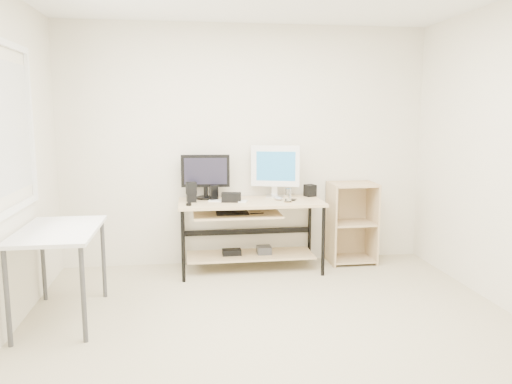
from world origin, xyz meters
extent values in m
cube|color=#BBB090|center=(0.00, 0.00, -0.01)|extent=(4.00, 4.00, 0.01)
cube|color=silver|center=(0.00, 2.00, 1.30)|extent=(4.00, 0.01, 2.60)
cube|color=silver|center=(0.00, -2.00, 1.30)|extent=(4.00, 0.01, 2.60)
cube|color=white|center=(-1.98, 0.60, 1.55)|extent=(0.01, 1.00, 1.20)
cube|color=#D8BC89|center=(0.00, 1.66, 0.73)|extent=(1.50, 0.65, 0.03)
cube|color=#D8BC89|center=(-0.15, 1.60, 0.62)|extent=(0.90, 0.49, 0.02)
cube|color=#D8BC89|center=(0.00, 1.71, 0.15)|extent=(1.35, 0.46, 0.02)
cube|color=black|center=(-0.20, 1.60, 0.64)|extent=(0.33, 0.22, 0.01)
cylinder|color=black|center=(0.05, 1.55, 0.64)|extent=(0.14, 0.01, 0.01)
cube|color=#3D3D40|center=(0.15, 1.71, 0.20)|extent=(0.15, 0.15, 0.08)
cube|color=black|center=(-0.20, 1.71, 0.19)|extent=(0.20, 0.12, 0.06)
cylinder|color=black|center=(-0.71, 1.37, 0.36)|extent=(0.04, 0.04, 0.72)
cylinder|color=black|center=(-0.71, 1.94, 0.36)|extent=(0.04, 0.04, 0.72)
cylinder|color=black|center=(0.71, 1.37, 0.36)|extent=(0.04, 0.04, 0.72)
cylinder|color=black|center=(0.71, 1.94, 0.36)|extent=(0.04, 0.04, 0.72)
cube|color=white|center=(-1.68, 0.60, 0.73)|extent=(0.60, 1.00, 0.03)
cylinder|color=#3D3D40|center=(-1.94, 0.14, 0.36)|extent=(0.04, 0.04, 0.72)
cylinder|color=#3D3D40|center=(-1.94, 1.06, 0.36)|extent=(0.04, 0.04, 0.72)
cylinder|color=#3D3D40|center=(-1.42, 0.14, 0.36)|extent=(0.04, 0.04, 0.72)
cylinder|color=#3D3D40|center=(-1.42, 1.06, 0.36)|extent=(0.04, 0.04, 0.72)
cube|color=tan|center=(0.91, 1.78, 0.45)|extent=(0.02, 0.40, 0.90)
cube|color=tan|center=(1.39, 1.78, 0.45)|extent=(0.02, 0.40, 0.90)
cube|color=tan|center=(1.15, 1.97, 0.45)|extent=(0.50, 0.02, 0.90)
cube|color=tan|center=(1.15, 1.78, 0.04)|extent=(0.46, 0.38, 0.02)
cube|color=tan|center=(1.15, 1.78, 0.45)|extent=(0.46, 0.38, 0.02)
cube|color=tan|center=(1.15, 1.78, 0.88)|extent=(0.46, 0.38, 0.02)
cylinder|color=black|center=(-0.46, 1.86, 0.76)|extent=(0.21, 0.21, 0.02)
cylinder|color=black|center=(-0.46, 1.86, 0.83)|extent=(0.05, 0.05, 0.11)
cube|color=black|center=(-0.46, 1.86, 1.05)|extent=(0.52, 0.10, 0.34)
cube|color=black|center=(-0.46, 1.83, 1.05)|extent=(0.44, 0.04, 0.27)
cube|color=silver|center=(0.30, 1.86, 0.76)|extent=(0.19, 0.17, 0.02)
cylinder|color=silver|center=(0.30, 1.86, 0.82)|extent=(0.05, 0.05, 0.11)
cube|color=white|center=(0.30, 1.86, 1.09)|extent=(0.52, 0.20, 0.44)
cube|color=teal|center=(0.30, 1.83, 1.09)|extent=(0.43, 0.13, 0.35)
cube|color=white|center=(-0.24, 1.65, 0.76)|extent=(0.41, 0.23, 0.01)
ellipsoid|color=#A9A9AE|center=(0.29, 1.66, 0.77)|extent=(0.11, 0.13, 0.04)
cube|color=black|center=(-0.21, 1.61, 0.80)|extent=(0.21, 0.12, 0.10)
cube|color=black|center=(-0.62, 1.67, 0.79)|extent=(0.10, 0.10, 0.08)
cube|color=black|center=(-0.62, 1.67, 0.89)|extent=(0.12, 0.12, 0.12)
cube|color=black|center=(0.69, 1.85, 0.81)|extent=(0.14, 0.14, 0.13)
cube|color=black|center=(-0.38, 1.72, 0.83)|extent=(0.10, 0.08, 0.17)
cylinder|color=black|center=(-0.65, 1.47, 0.76)|extent=(0.06, 0.06, 0.02)
cube|color=black|center=(0.45, 1.64, 0.75)|extent=(0.09, 0.12, 0.01)
cylinder|color=olive|center=(0.37, 1.53, 0.75)|extent=(0.09, 0.09, 0.01)
cylinder|color=white|center=(0.37, 1.53, 0.82)|extent=(0.07, 0.07, 0.14)
camera|label=1|loc=(-0.67, -3.44, 1.66)|focal=35.00mm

